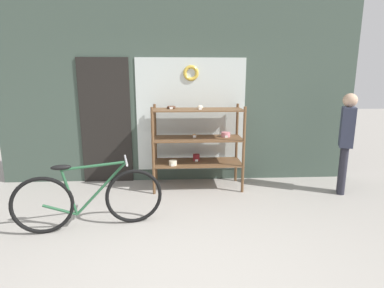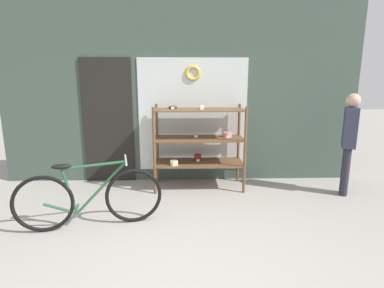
% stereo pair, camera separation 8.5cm
% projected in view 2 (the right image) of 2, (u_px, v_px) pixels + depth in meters
% --- Properties ---
extents(ground_plane, '(30.00, 30.00, 0.00)m').
position_uv_depth(ground_plane, '(181.00, 264.00, 2.89)').
color(ground_plane, gray).
extents(storefront_facade, '(6.06, 0.13, 3.10)m').
position_uv_depth(storefront_facade, '(179.00, 93.00, 5.06)').
color(storefront_facade, '#3D4C42').
rests_on(storefront_facade, ground_plane).
extents(display_case, '(1.43, 0.59, 1.36)m').
position_uv_depth(display_case, '(199.00, 139.00, 4.80)').
color(display_case, brown).
rests_on(display_case, ground_plane).
extents(bicycle, '(1.69, 0.53, 0.82)m').
position_uv_depth(bicycle, '(89.00, 198.00, 3.56)').
color(bicycle, black).
rests_on(bicycle, ground_plane).
extents(pedestrian, '(0.30, 0.37, 1.55)m').
position_uv_depth(pedestrian, '(349.00, 137.00, 4.47)').
color(pedestrian, '#282833').
rests_on(pedestrian, ground_plane).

